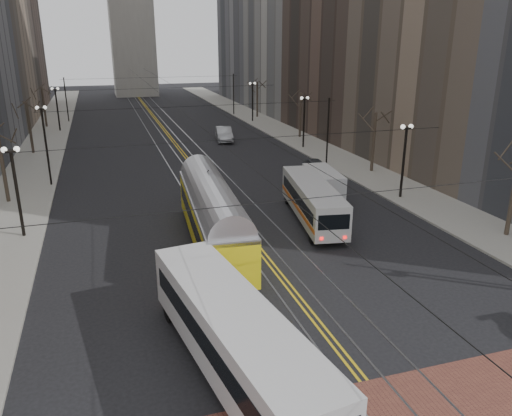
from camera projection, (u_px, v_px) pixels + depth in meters
ground at (351, 365)px, 19.32m from camera, size 260.00×260.00×0.00m
sidewalk_left at (41, 151)px, 55.72m from camera, size 5.00×140.00×0.15m
sidewalk_right at (292, 136)px, 64.19m from camera, size 5.00×140.00×0.15m
streetcar_rails at (175, 144)px, 59.98m from camera, size 4.80×130.00×0.02m
centre_lines at (175, 144)px, 59.98m from camera, size 0.42×130.00×0.01m
lamp_posts at (201, 148)px, 44.39m from camera, size 27.60×57.20×5.60m
street_trees at (189, 135)px, 50.27m from camera, size 31.68×53.28×5.60m
trolley_wires at (189, 126)px, 49.58m from camera, size 25.96×120.00×6.60m
transit_bus at (234, 341)px, 18.25m from camera, size 4.26×12.25×3.00m
streetcar at (213, 220)px, 29.99m from camera, size 3.50×13.95×3.25m
rear_bus at (313, 203)px, 34.20m from camera, size 3.89×10.47×2.67m
cargo_van at (323, 185)px, 39.03m from camera, size 2.63×5.40×2.30m
sedan_grey at (316, 167)px, 46.36m from camera, size 2.16×4.26×1.39m
sedan_silver at (224, 134)px, 61.31m from camera, size 2.55×5.42×1.72m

